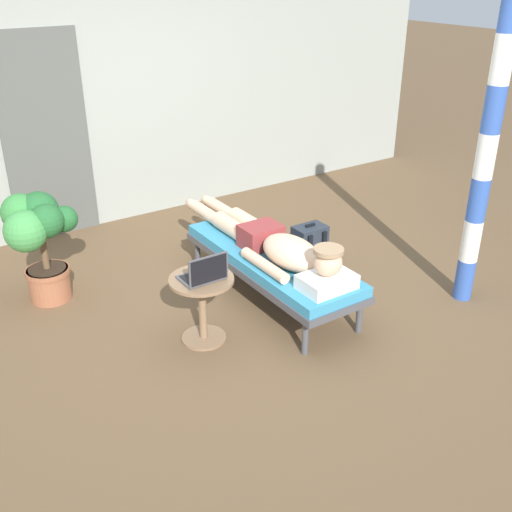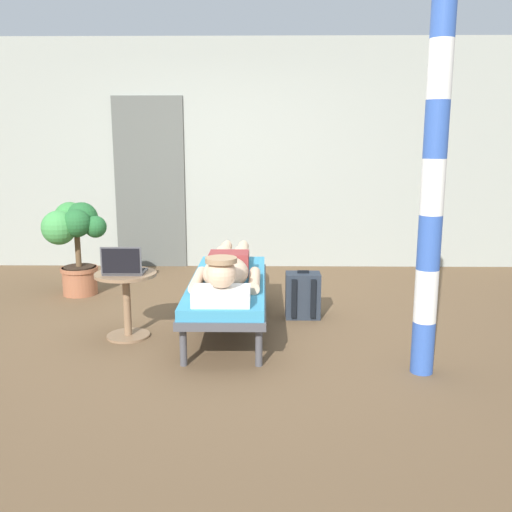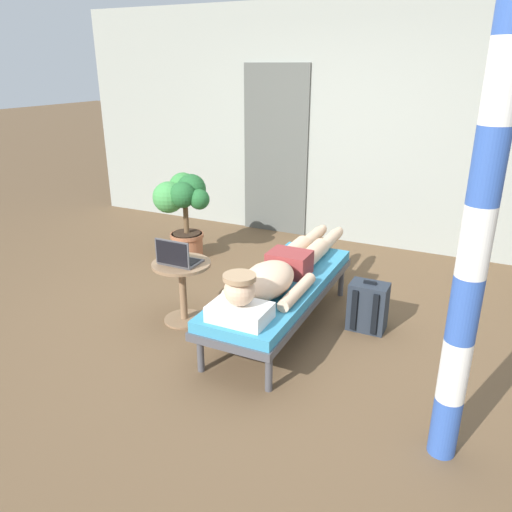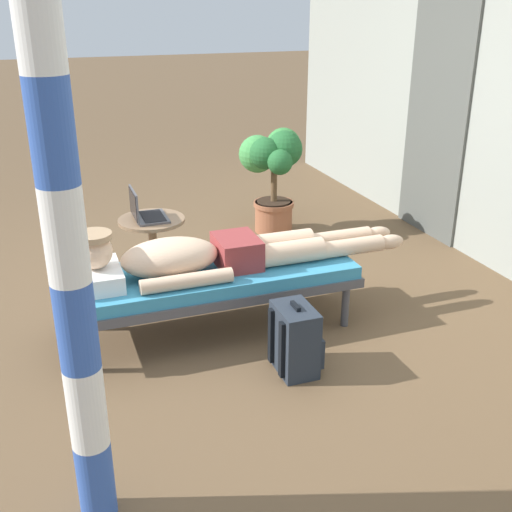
{
  "view_description": "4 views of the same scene",
  "coord_description": "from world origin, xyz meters",
  "px_view_note": "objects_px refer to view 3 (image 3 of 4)",
  "views": [
    {
      "loc": [
        -2.37,
        -3.66,
        2.62
      ],
      "look_at": [
        0.02,
        -0.04,
        0.47
      ],
      "focal_mm": 42.52,
      "sensor_mm": 36.0,
      "label": 1
    },
    {
      "loc": [
        0.51,
        -4.5,
        1.55
      ],
      "look_at": [
        0.44,
        0.17,
        0.58
      ],
      "focal_mm": 39.86,
      "sensor_mm": 36.0,
      "label": 2
    },
    {
      "loc": [
        1.61,
        -3.33,
        2.03
      ],
      "look_at": [
        0.07,
        -0.14,
        0.66
      ],
      "focal_mm": 35.08,
      "sensor_mm": 36.0,
      "label": 3
    },
    {
      "loc": [
        3.69,
        -0.94,
        2.01
      ],
      "look_at": [
        0.23,
        0.3,
        0.47
      ],
      "focal_mm": 43.82,
      "sensor_mm": 36.0,
      "label": 4
    }
  ],
  "objects_px": {
    "potted_plant": "(183,204)",
    "porch_post": "(476,242)",
    "lounge_chair": "(281,289)",
    "side_table": "(182,281)",
    "person_reclining": "(280,271)",
    "backpack": "(368,307)",
    "laptop": "(177,258)"
  },
  "relations": [
    {
      "from": "backpack",
      "to": "potted_plant",
      "type": "relative_size",
      "value": 0.46
    },
    {
      "from": "side_table",
      "to": "laptop",
      "type": "relative_size",
      "value": 1.69
    },
    {
      "from": "laptop",
      "to": "porch_post",
      "type": "distance_m",
      "value": 2.33
    },
    {
      "from": "lounge_chair",
      "to": "porch_post",
      "type": "height_order",
      "value": "porch_post"
    },
    {
      "from": "laptop",
      "to": "lounge_chair",
      "type": "bearing_deg",
      "value": 19.93
    },
    {
      "from": "side_table",
      "to": "person_reclining",
      "type": "bearing_deg",
      "value": 13.76
    },
    {
      "from": "potted_plant",
      "to": "laptop",
      "type": "bearing_deg",
      "value": -58.26
    },
    {
      "from": "lounge_chair",
      "to": "potted_plant",
      "type": "bearing_deg",
      "value": 147.31
    },
    {
      "from": "person_reclining",
      "to": "backpack",
      "type": "height_order",
      "value": "person_reclining"
    },
    {
      "from": "lounge_chair",
      "to": "porch_post",
      "type": "bearing_deg",
      "value": -33.47
    },
    {
      "from": "backpack",
      "to": "potted_plant",
      "type": "bearing_deg",
      "value": 161.97
    },
    {
      "from": "person_reclining",
      "to": "porch_post",
      "type": "xyz_separation_m",
      "value": [
        1.36,
        -0.86,
        0.73
      ]
    },
    {
      "from": "lounge_chair",
      "to": "porch_post",
      "type": "xyz_separation_m",
      "value": [
        1.36,
        -0.9,
        0.9
      ]
    },
    {
      "from": "laptop",
      "to": "person_reclining",
      "type": "bearing_deg",
      "value": 17.24
    },
    {
      "from": "backpack",
      "to": "side_table",
      "type": "bearing_deg",
      "value": -159.56
    },
    {
      "from": "person_reclining",
      "to": "laptop",
      "type": "relative_size",
      "value": 7.0
    },
    {
      "from": "potted_plant",
      "to": "porch_post",
      "type": "distance_m",
      "value": 3.58
    },
    {
      "from": "laptop",
      "to": "porch_post",
      "type": "height_order",
      "value": "porch_post"
    },
    {
      "from": "person_reclining",
      "to": "side_table",
      "type": "xyz_separation_m",
      "value": [
        -0.78,
        -0.19,
        -0.16
      ]
    },
    {
      "from": "potted_plant",
      "to": "porch_post",
      "type": "bearing_deg",
      "value": -33.05
    },
    {
      "from": "laptop",
      "to": "porch_post",
      "type": "bearing_deg",
      "value": -16.02
    },
    {
      "from": "lounge_chair",
      "to": "porch_post",
      "type": "relative_size",
      "value": 0.73
    },
    {
      "from": "lounge_chair",
      "to": "side_table",
      "type": "distance_m",
      "value": 0.82
    },
    {
      "from": "lounge_chair",
      "to": "laptop",
      "type": "distance_m",
      "value": 0.87
    },
    {
      "from": "lounge_chair",
      "to": "potted_plant",
      "type": "height_order",
      "value": "potted_plant"
    },
    {
      "from": "person_reclining",
      "to": "side_table",
      "type": "relative_size",
      "value": 4.15
    },
    {
      "from": "laptop",
      "to": "porch_post",
      "type": "relative_size",
      "value": 0.12
    },
    {
      "from": "lounge_chair",
      "to": "side_table",
      "type": "height_order",
      "value": "side_table"
    },
    {
      "from": "porch_post",
      "to": "potted_plant",
      "type": "bearing_deg",
      "value": 146.95
    },
    {
      "from": "lounge_chair",
      "to": "laptop",
      "type": "bearing_deg",
      "value": -160.07
    },
    {
      "from": "person_reclining",
      "to": "laptop",
      "type": "height_order",
      "value": "laptop"
    },
    {
      "from": "person_reclining",
      "to": "potted_plant",
      "type": "xyz_separation_m",
      "value": [
        -1.59,
        1.06,
        0.09
      ]
    }
  ]
}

